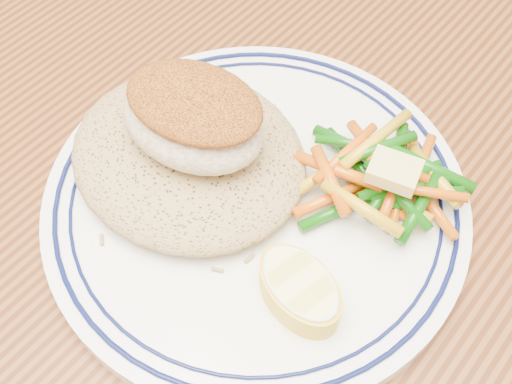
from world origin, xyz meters
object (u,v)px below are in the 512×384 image
Objects in this scene: vegetable_pile at (383,176)px; lemon_wedge at (300,289)px; dining_table at (227,320)px; fish_fillet at (193,117)px; rice_pilaf at (188,152)px; plate at (256,201)px.

vegetable_pile reaches higher than lemon_wedge.
fish_fillet reaches higher than dining_table.
dining_table is at bearing -36.01° from fish_fillet.
lemon_wedge is (0.01, -0.09, -0.00)m from vegetable_pile.
vegetable_pile is at bearing 93.84° from lemon_wedge.
dining_table is 24.60× the size of lemon_wedge.
fish_fillet is 0.88× the size of vegetable_pile.
dining_table is at bearing -30.41° from rice_pilaf.
plate is 2.33× the size of vegetable_pile.
rice_pilaf is at bearing 149.59° from dining_table.
rice_pilaf reaches higher than dining_table.
fish_fillet is (-0.05, 0.04, 0.16)m from dining_table.
plate is at bearing 11.02° from rice_pilaf.
dining_table is 5.77× the size of plate.
plate is 0.05m from rice_pilaf.
plate is 0.07m from fish_fillet.
dining_table is at bearing -82.19° from plate.
fish_fillet is at bearing 143.99° from dining_table.
rice_pilaf is (-0.05, 0.03, 0.13)m from dining_table.
plate is 0.08m from vegetable_pile.
vegetable_pile is at bearing 61.76° from dining_table.
fish_fillet is 0.12m from vegetable_pile.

